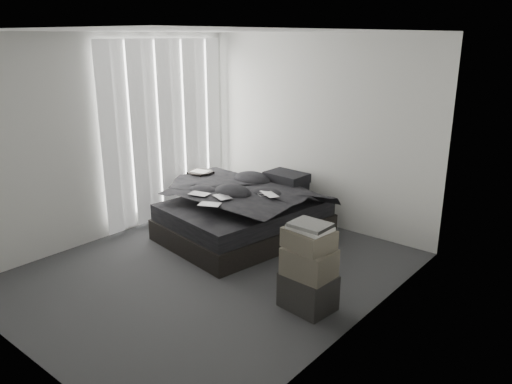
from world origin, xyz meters
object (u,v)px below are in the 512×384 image
Objects in this scene: side_stand at (201,193)px; box_lower at (308,291)px; bed at (244,227)px; laptop at (266,189)px.

side_stand is 1.35× the size of box_lower.
bed is 4.11× the size of box_lower.
laptop is (0.37, -0.01, 0.59)m from bed.
side_stand reaches higher than box_lower.
side_stand is at bearing 175.69° from bed.
bed is at bearing -13.17° from side_stand.
laptop is 0.66× the size of box_lower.
laptop is at bearing -10.17° from side_stand.
bed is 1.10m from side_stand.
box_lower is (1.67, -0.98, 0.04)m from bed.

